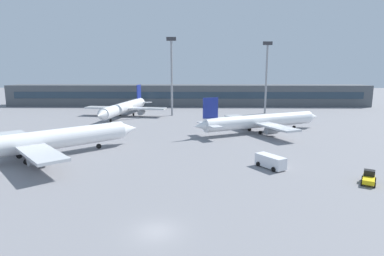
# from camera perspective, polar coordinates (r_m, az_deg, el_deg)

# --- Properties ---
(ground_plane) EXTENTS (400.00, 400.00, 0.00)m
(ground_plane) POSITION_cam_1_polar(r_m,az_deg,el_deg) (71.10, -2.37, -2.37)
(ground_plane) COLOR gray
(terminal_building) EXTENTS (154.18, 12.13, 9.00)m
(terminal_building) POSITION_cam_1_polar(r_m,az_deg,el_deg) (139.80, -0.76, 5.90)
(terminal_building) COLOR #4C5156
(terminal_building) RESTS_ON ground_plane
(airplane_near) EXTENTS (33.05, 30.46, 10.28)m
(airplane_near) POSITION_cam_1_polar(r_m,az_deg,el_deg) (62.90, -26.33, -2.27)
(airplane_near) COLOR white
(airplane_near) RESTS_ON ground_plane
(airplane_mid) EXTENTS (35.32, 25.50, 9.36)m
(airplane_mid) POSITION_cam_1_polar(r_m,az_deg,el_deg) (82.54, 12.35, 1.23)
(airplane_mid) COLOR white
(airplane_mid) RESTS_ON ground_plane
(airplane_far) EXTENTS (28.14, 40.02, 9.91)m
(airplane_far) POSITION_cam_1_polar(r_m,az_deg,el_deg) (109.48, -12.04, 3.58)
(airplane_far) COLOR silver
(airplane_far) RESTS_ON ground_plane
(baggage_tug_yellow) EXTENTS (3.10, 3.87, 1.75)m
(baggage_tug_yellow) POSITION_cam_1_polar(r_m,az_deg,el_deg) (51.75, 29.11, -7.80)
(baggage_tug_yellow) COLOR yellow
(baggage_tug_yellow) RESTS_ON ground_plane
(service_van_white) EXTENTS (4.53, 5.44, 2.08)m
(service_van_white) POSITION_cam_1_polar(r_m,az_deg,el_deg) (53.53, 13.86, -5.81)
(service_van_white) COLOR white
(service_van_white) RESTS_ON ground_plane
(floodlight_tower_west) EXTENTS (3.20, 0.80, 25.21)m
(floodlight_tower_west) POSITION_cam_1_polar(r_m,az_deg,el_deg) (117.13, 13.20, 9.67)
(floodlight_tower_west) COLOR gray
(floodlight_tower_west) RESTS_ON ground_plane
(floodlight_tower_east) EXTENTS (3.20, 0.80, 26.21)m
(floodlight_tower_east) POSITION_cam_1_polar(r_m,az_deg,el_deg) (108.97, -3.67, 10.15)
(floodlight_tower_east) COLOR gray
(floodlight_tower_east) RESTS_ON ground_plane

